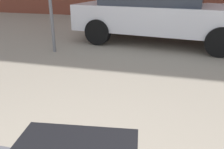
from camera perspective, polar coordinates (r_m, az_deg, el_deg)
name	(u,v)px	position (r m, az deg, el deg)	size (l,w,h in m)	color
parked_car	(160,13)	(6.35, 11.45, 14.49)	(4.49, 2.33, 1.42)	silver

